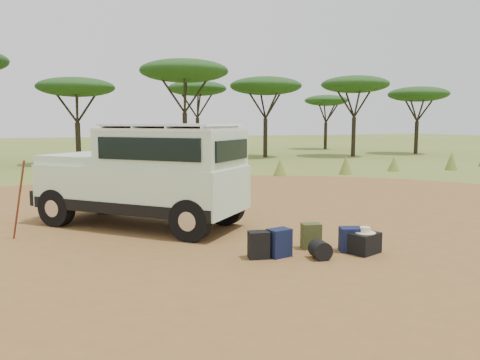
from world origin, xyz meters
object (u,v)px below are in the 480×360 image
object	(u,v)px
backpack_black	(259,245)
walking_staff	(19,200)
hard_case	(365,243)
backpack_navy	(279,243)
duffel_navy	(351,240)
safari_vehicle	(147,177)
backpack_olive	(311,236)

from	to	relation	value
backpack_black	walking_staff	bearing A→B (deg)	153.69
backpack_black	hard_case	distance (m)	1.93
backpack_navy	duffel_navy	xyz separation A→B (m)	(1.35, -0.18, -0.03)
safari_vehicle	hard_case	bearing A→B (deg)	-4.05
duffel_navy	walking_staff	bearing A→B (deg)	171.75
backpack_black	backpack_navy	size ratio (longest dim) A/B	0.96
backpack_navy	hard_case	world-z (taller)	backpack_navy
walking_staff	backpack_black	distance (m)	4.90
safari_vehicle	duffel_navy	world-z (taller)	safari_vehicle
duffel_navy	hard_case	bearing A→B (deg)	-27.93
walking_staff	backpack_olive	bearing A→B (deg)	-74.64
walking_staff	hard_case	size ratio (longest dim) A/B	3.10
safari_vehicle	backpack_navy	world-z (taller)	safari_vehicle
safari_vehicle	backpack_navy	distance (m)	3.79
backpack_olive	hard_case	world-z (taller)	backpack_olive
walking_staff	backpack_navy	size ratio (longest dim) A/B	3.30
backpack_olive	duffel_navy	size ratio (longest dim) A/B	1.07
backpack_navy	safari_vehicle	bearing A→B (deg)	104.81
safari_vehicle	duffel_navy	xyz separation A→B (m)	(3.04, -3.46, -0.89)
backpack_navy	walking_staff	bearing A→B (deg)	132.93
safari_vehicle	walking_staff	size ratio (longest dim) A/B	2.83
backpack_olive	hard_case	bearing A→B (deg)	-26.89
backpack_black	hard_case	size ratio (longest dim) A/B	0.90
backpack_black	backpack_navy	world-z (taller)	backpack_navy
backpack_black	hard_case	xyz separation A→B (m)	(1.89, -0.40, -0.05)
backpack_navy	duffel_navy	world-z (taller)	backpack_navy
walking_staff	hard_case	distance (m)	6.70
backpack_olive	backpack_navy	bearing A→B (deg)	-148.39
backpack_olive	duffel_navy	distance (m)	0.72
safari_vehicle	backpack_olive	world-z (taller)	safari_vehicle
backpack_black	backpack_navy	bearing A→B (deg)	4.54
walking_staff	backpack_black	world-z (taller)	walking_staff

